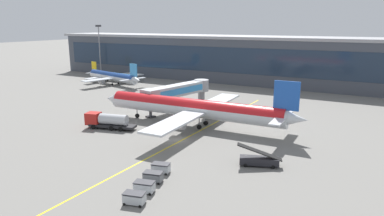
% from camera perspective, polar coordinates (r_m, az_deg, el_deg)
% --- Properties ---
extents(ground_plane, '(700.00, 700.00, 0.00)m').
position_cam_1_polar(ground_plane, '(67.58, -2.44, -5.17)').
color(ground_plane, slate).
extents(apron_lead_in_line, '(3.14, 79.96, 0.01)m').
position_cam_1_polar(apron_lead_in_line, '(68.76, -0.90, -4.82)').
color(apron_lead_in_line, yellow).
rests_on(apron_lead_in_line, ground_plane).
extents(terminal_building, '(215.61, 20.11, 17.00)m').
position_cam_1_polar(terminal_building, '(129.39, 18.69, 7.01)').
color(terminal_building, '#424751').
rests_on(terminal_building, ground_plane).
extents(main_airliner, '(47.34, 37.77, 11.25)m').
position_cam_1_polar(main_airliner, '(75.46, 0.27, 0.01)').
color(main_airliner, silver).
rests_on(main_airliner, ground_plane).
extents(jet_bridge, '(8.19, 22.24, 6.71)m').
position_cam_1_polar(jet_bridge, '(89.90, -2.03, 2.86)').
color(jet_bridge, '#B2B7BC').
rests_on(jet_bridge, ground_plane).
extents(fuel_tanker, '(11.08, 5.00, 3.25)m').
position_cam_1_polar(fuel_tanker, '(76.28, -13.51, -1.98)').
color(fuel_tanker, '#232326').
rests_on(fuel_tanker, ground_plane).
extents(belt_loader, '(6.95, 3.76, 3.49)m').
position_cam_1_polar(belt_loader, '(56.42, 10.79, -8.21)').
color(belt_loader, black).
rests_on(belt_loader, ground_plane).
extents(baggage_cart_0, '(2.94, 2.15, 1.48)m').
position_cam_1_polar(baggage_cart_0, '(45.29, -9.28, -14.12)').
color(baggage_cart_0, '#B2B7BC').
rests_on(baggage_cart_0, ground_plane).
extents(baggage_cart_1, '(2.94, 2.15, 1.48)m').
position_cam_1_polar(baggage_cart_1, '(47.90, -7.70, -12.45)').
color(baggage_cart_1, '#B2B7BC').
rests_on(baggage_cart_1, ground_plane).
extents(baggage_cart_2, '(2.94, 2.15, 1.48)m').
position_cam_1_polar(baggage_cart_2, '(50.58, -6.29, -10.94)').
color(baggage_cart_2, '#595B60').
rests_on(baggage_cart_2, ground_plane).
extents(baggage_cart_3, '(2.94, 2.15, 1.48)m').
position_cam_1_polar(baggage_cart_3, '(53.31, -5.04, -9.58)').
color(baggage_cart_3, '#B2B7BC').
rests_on(baggage_cart_3, ground_plane).
extents(commuter_jet_far, '(27.46, 22.04, 6.63)m').
position_cam_1_polar(commuter_jet_far, '(139.52, -12.83, 5.18)').
color(commuter_jet_far, silver).
rests_on(commuter_jet_far, ground_plane).
extents(commuter_jet_near, '(30.82, 24.68, 8.44)m').
position_cam_1_polar(commuter_jet_near, '(131.15, -12.66, 4.99)').
color(commuter_jet_near, silver).
rests_on(commuter_jet_near, ground_plane).
extents(apron_light_mast_0, '(2.80, 0.50, 20.92)m').
position_cam_1_polar(apron_light_mast_0, '(157.23, -14.71, 9.73)').
color(apron_light_mast_0, gray).
rests_on(apron_light_mast_0, ground_plane).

